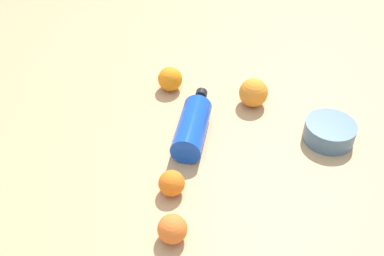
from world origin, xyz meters
name	(u,v)px	position (x,y,z in m)	size (l,w,h in m)	color
ground_plane	(190,127)	(0.00, 0.00, 0.00)	(2.40, 2.40, 0.00)	tan
water_bottle	(194,122)	(-0.02, 0.02, 0.04)	(0.16, 0.26, 0.08)	blue
orange_0	(253,93)	(-0.10, -0.18, 0.04)	(0.08, 0.08, 0.08)	orange
orange_1	(172,229)	(-0.16, 0.32, 0.03)	(0.06, 0.06, 0.06)	orange
orange_2	(170,79)	(0.15, -0.12, 0.04)	(0.07, 0.07, 0.07)	orange
orange_3	(172,183)	(-0.09, 0.22, 0.03)	(0.06, 0.06, 0.06)	orange
ceramic_bowl	(329,132)	(-0.34, -0.15, 0.03)	(0.13, 0.13, 0.05)	slate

